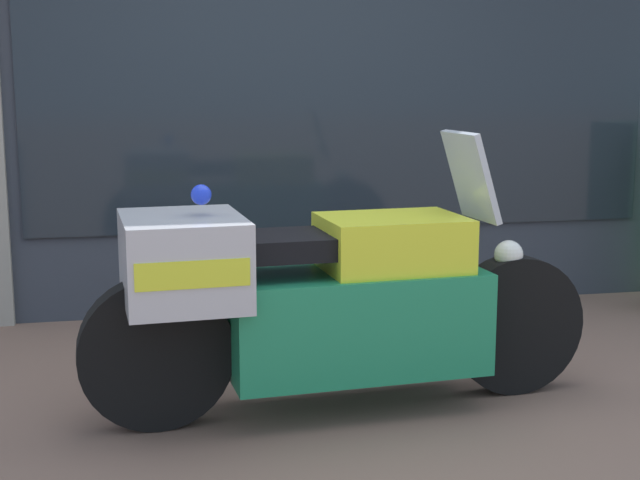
{
  "coord_description": "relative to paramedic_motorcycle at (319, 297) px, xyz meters",
  "views": [
    {
      "loc": [
        -0.9,
        -3.94,
        1.51
      ],
      "look_at": [
        0.0,
        0.44,
        0.72
      ],
      "focal_mm": 50.0,
      "sensor_mm": 36.0,
      "label": 1
    }
  ],
  "objects": [
    {
      "name": "ground_plane",
      "position": [
        0.1,
        0.07,
        -0.54
      ],
      "size": [
        60.0,
        60.0,
        0.0
      ],
      "primitive_type": "plane",
      "color": "#7A5B4C"
    },
    {
      "name": "paramedic_motorcycle",
      "position": [
        0.0,
        0.0,
        0.0
      ],
      "size": [
        2.42,
        0.71,
        1.29
      ],
      "rotation": [
        0.0,
        0.0,
        0.07
      ],
      "color": "black",
      "rests_on": "ground"
    },
    {
      "name": "window_display",
      "position": [
        0.54,
        2.1,
        -0.09
      ],
      "size": [
        3.95,
        0.3,
        1.87
      ],
      "color": "slate",
      "rests_on": "ground"
    },
    {
      "name": "shop_building",
      "position": [
        -0.32,
        2.07,
        1.09
      ],
      "size": [
        5.43,
        0.55,
        3.26
      ],
      "color": "#333842",
      "rests_on": "ground"
    }
  ]
}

